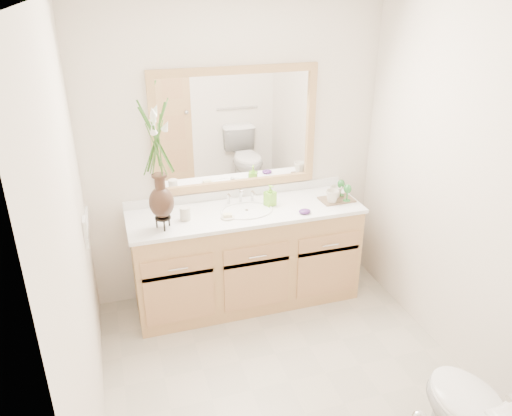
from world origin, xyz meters
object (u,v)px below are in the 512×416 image
object	(u,v)px
tray	(337,200)
flower_vase	(157,151)
tumbler	(185,214)
soap_bottle	(270,196)

from	to	relation	value
tray	flower_vase	bearing A→B (deg)	-178.80
tumbler	tray	distance (m)	1.24
flower_vase	tray	size ratio (longest dim) A/B	3.19
tumbler	soap_bottle	xyz separation A→B (m)	(0.69, 0.06, 0.03)
tumbler	tray	world-z (taller)	tumbler
flower_vase	tumbler	bearing A→B (deg)	27.69
tumbler	tray	xyz separation A→B (m)	(1.24, -0.01, -0.04)
soap_bottle	tray	distance (m)	0.56
flower_vase	soap_bottle	size ratio (longest dim) A/B	5.60
soap_bottle	tray	world-z (taller)	soap_bottle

